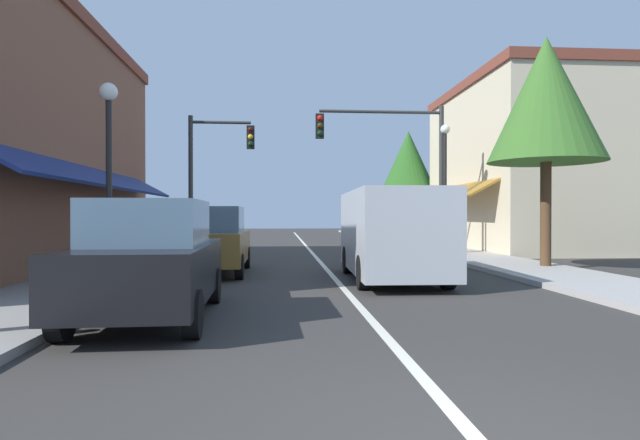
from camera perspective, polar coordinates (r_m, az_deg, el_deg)
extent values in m
plane|color=#33302D|center=(21.13, -0.76, -3.67)|extent=(80.00, 80.00, 0.00)
cube|color=gray|center=(21.49, -15.59, -3.46)|extent=(2.60, 56.00, 0.12)
cube|color=#A39E99|center=(22.17, 13.59, -3.34)|extent=(2.60, 56.00, 0.12)
cube|color=silver|center=(21.13, -0.76, -3.67)|extent=(0.14, 52.00, 0.01)
cube|color=slate|center=(16.01, -24.56, -0.05)|extent=(0.08, 10.64, 1.80)
cube|color=navy|center=(15.84, -22.50, 4.29)|extent=(1.27, 11.76, 0.73)
cube|color=slate|center=(13.59, -29.24, 14.98)|extent=(0.08, 1.10, 1.30)
cube|color=slate|center=(19.23, -21.39, 10.69)|extent=(0.08, 1.10, 1.30)
cube|color=beige|center=(25.43, 20.27, 4.99)|extent=(4.88, 10.00, 7.08)
cube|color=brown|center=(25.99, 20.30, 13.23)|extent=(5.08, 10.20, 0.40)
cube|color=slate|center=(24.45, 15.18, 0.16)|extent=(0.08, 7.60, 1.80)
cube|color=olive|center=(24.28, 13.83, 3.00)|extent=(1.27, 8.40, 0.73)
cube|color=slate|center=(22.67, 17.10, 9.51)|extent=(0.08, 1.10, 1.30)
cube|color=slate|center=(26.77, 13.60, 8.13)|extent=(0.08, 1.10, 1.30)
cube|color=black|center=(8.27, -17.79, -5.32)|extent=(1.82, 4.14, 0.80)
cube|color=slate|center=(8.13, -17.95, -0.26)|extent=(1.57, 2.04, 0.66)
cylinder|color=black|center=(9.80, -20.70, -6.76)|extent=(0.22, 0.62, 0.62)
cylinder|color=black|center=(9.53, -11.39, -6.95)|extent=(0.22, 0.62, 0.62)
cylinder|color=black|center=(7.25, -26.25, -9.36)|extent=(0.22, 0.62, 0.62)
cylinder|color=black|center=(6.87, -13.58, -9.87)|extent=(0.22, 0.62, 0.62)
cube|color=brown|center=(14.25, -11.49, -2.85)|extent=(1.72, 4.10, 0.80)
cube|color=slate|center=(14.13, -11.54, 0.08)|extent=(1.52, 2.00, 0.66)
cylinder|color=black|center=(15.73, -13.75, -4.00)|extent=(0.20, 0.62, 0.62)
cylinder|color=black|center=(15.55, -7.97, -4.04)|extent=(0.20, 0.62, 0.62)
cylinder|color=black|center=(13.07, -15.67, -4.93)|extent=(0.20, 0.62, 0.62)
cylinder|color=black|center=(12.86, -8.71, -5.00)|extent=(0.20, 0.62, 0.62)
cube|color=#B2B7BC|center=(12.62, 7.75, -1.21)|extent=(2.10, 5.05, 1.90)
cube|color=slate|center=(14.98, 6.06, 0.70)|extent=(1.73, 0.32, 0.84)
cube|color=black|center=(15.20, 5.95, -3.51)|extent=(1.87, 0.25, 0.24)
cylinder|color=black|center=(14.07, 3.04, -4.32)|extent=(0.26, 0.73, 0.72)
cylinder|color=black|center=(14.36, 10.07, -4.23)|extent=(0.26, 0.73, 0.72)
cylinder|color=black|center=(11.01, 4.71, -5.67)|extent=(0.26, 0.73, 0.72)
cylinder|color=black|center=(11.38, 13.59, -5.48)|extent=(0.26, 0.73, 0.72)
cylinder|color=#333333|center=(20.60, 12.98, 4.12)|extent=(0.18, 0.18, 5.69)
cylinder|color=#333333|center=(20.36, 6.61, 11.53)|extent=(4.65, 0.12, 0.12)
cube|color=black|center=(19.76, -0.03, 10.10)|extent=(0.30, 0.24, 0.90)
sphere|color=red|center=(19.69, 0.00, 10.97)|extent=(0.20, 0.20, 0.20)
sphere|color=#3D2D0C|center=(19.64, 0.00, 10.16)|extent=(0.20, 0.20, 0.20)
sphere|color=#0C3316|center=(19.59, 0.00, 9.36)|extent=(0.20, 0.20, 0.20)
cylinder|color=#333333|center=(21.25, -13.80, 3.67)|extent=(0.18, 0.18, 5.44)
cylinder|color=#333333|center=(21.38, -10.67, 10.33)|extent=(2.34, 0.12, 0.12)
cube|color=black|center=(21.01, -7.51, 8.85)|extent=(0.30, 0.24, 0.90)
sphere|color=#420F0F|center=(20.93, -7.53, 9.66)|extent=(0.20, 0.20, 0.20)
sphere|color=yellow|center=(20.88, -7.53, 8.90)|extent=(0.20, 0.20, 0.20)
sphere|color=#0C3316|center=(20.84, -7.53, 8.14)|extent=(0.20, 0.20, 0.20)
cylinder|color=black|center=(11.56, -21.85, 2.43)|extent=(0.12, 0.12, 3.88)
sphere|color=white|center=(11.82, -21.88, 12.74)|extent=(0.36, 0.36, 0.36)
cylinder|color=black|center=(20.33, 13.37, 2.61)|extent=(0.12, 0.12, 4.59)
sphere|color=white|center=(20.57, 13.39, 9.51)|extent=(0.36, 0.36, 0.36)
cylinder|color=#4C331E|center=(16.18, 23.21, 1.25)|extent=(0.30, 0.30, 3.53)
cone|color=#386626|center=(16.51, 23.25, 11.91)|extent=(3.22, 3.22, 3.55)
cylinder|color=#4C331E|center=(30.32, 9.53, 0.79)|extent=(0.30, 0.30, 3.39)
cone|color=#285B21|center=(30.47, 9.53, 6.31)|extent=(3.09, 3.09, 3.40)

